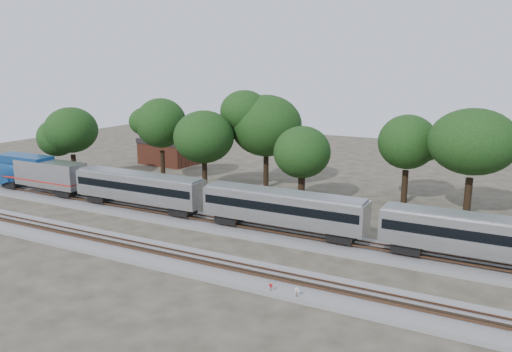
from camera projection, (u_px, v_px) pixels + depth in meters
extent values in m
plane|color=#383328|center=(239.00, 254.00, 45.23)|extent=(160.00, 160.00, 0.00)
cube|color=slate|center=(268.00, 233.00, 50.38)|extent=(160.00, 5.00, 0.40)
cube|color=brown|center=(265.00, 230.00, 49.66)|extent=(160.00, 0.08, 0.15)
cube|color=brown|center=(271.00, 226.00, 50.90)|extent=(160.00, 0.08, 0.15)
cube|color=slate|center=(215.00, 267.00, 41.73)|extent=(160.00, 5.00, 0.40)
cube|color=brown|center=(211.00, 265.00, 41.02)|extent=(160.00, 0.08, 0.15)
cube|color=brown|center=(220.00, 259.00, 42.26)|extent=(160.00, 0.08, 0.15)
cube|color=silver|center=(50.00, 174.00, 63.92)|extent=(10.25, 2.90, 3.19)
ellipsoid|color=navy|center=(13.00, 170.00, 67.31)|extent=(5.22, 3.02, 4.45)
cube|color=navy|center=(24.00, 159.00, 65.75)|extent=(8.22, 2.84, 0.97)
cube|color=black|center=(14.00, 163.00, 66.88)|extent=(0.43, 2.22, 1.27)
cube|color=maroon|center=(45.00, 179.00, 64.63)|extent=(12.57, 2.94, 0.17)
cube|color=black|center=(15.00, 183.00, 67.63)|extent=(2.51, 2.13, 0.87)
cube|color=black|center=(68.00, 191.00, 63.02)|extent=(2.51, 2.13, 0.87)
cube|color=silver|center=(139.00, 187.00, 57.31)|extent=(16.82, 2.90, 2.90)
cube|color=black|center=(139.00, 185.00, 57.25)|extent=(16.24, 2.95, 0.87)
cube|color=gray|center=(138.00, 174.00, 56.99)|extent=(16.43, 2.32, 0.34)
cube|color=black|center=(101.00, 197.00, 60.48)|extent=(2.51, 2.13, 0.87)
cube|color=black|center=(183.00, 210.00, 54.95)|extent=(2.51, 2.13, 0.87)
cube|color=silver|center=(283.00, 208.00, 49.05)|extent=(16.82, 2.90, 2.90)
cube|color=black|center=(283.00, 205.00, 48.99)|extent=(16.24, 2.95, 0.87)
cube|color=gray|center=(283.00, 193.00, 48.73)|extent=(16.43, 2.32, 0.34)
cube|color=black|center=(230.00, 217.00, 52.22)|extent=(2.51, 2.13, 0.87)
cube|color=black|center=(342.00, 235.00, 46.69)|extent=(2.51, 2.13, 0.87)
cube|color=silver|center=(485.00, 236.00, 40.78)|extent=(16.82, 2.90, 2.90)
cube|color=black|center=(485.00, 233.00, 40.72)|extent=(16.24, 2.95, 0.87)
cube|color=gray|center=(487.00, 219.00, 40.46)|extent=(16.43, 2.32, 0.34)
cube|color=black|center=(407.00, 246.00, 43.96)|extent=(2.51, 2.13, 0.87)
cylinder|color=#512D19|center=(271.00, 290.00, 36.87)|extent=(0.06, 0.06, 0.88)
cylinder|color=#B30C19|center=(271.00, 285.00, 36.78)|extent=(0.31, 0.10, 0.31)
cylinder|color=#512D19|center=(297.00, 295.00, 35.92)|extent=(0.07, 0.07, 1.00)
cylinder|color=silver|center=(297.00, 290.00, 35.82)|extent=(0.36, 0.08, 0.35)
cube|color=#512D19|center=(257.00, 287.00, 38.03)|extent=(0.56, 0.41, 0.30)
cube|color=brown|center=(170.00, 153.00, 86.73)|extent=(9.71, 7.21, 3.67)
cube|color=black|center=(169.00, 140.00, 86.24)|extent=(9.93, 7.43, 0.83)
cylinder|color=black|center=(74.00, 169.00, 72.32)|extent=(0.70, 0.70, 4.17)
ellipsoid|color=black|center=(71.00, 130.00, 71.10)|extent=(7.87, 7.87, 6.69)
cylinder|color=black|center=(163.00, 167.00, 72.54)|extent=(0.70, 0.70, 4.70)
ellipsoid|color=black|center=(161.00, 123.00, 71.16)|extent=(8.86, 8.86, 7.53)
cylinder|color=black|center=(205.00, 178.00, 66.91)|extent=(0.70, 0.70, 4.06)
ellipsoid|color=black|center=(204.00, 137.00, 65.73)|extent=(7.66, 7.66, 6.51)
cylinder|color=black|center=(266.00, 171.00, 69.44)|extent=(0.70, 0.70, 4.69)
ellipsoid|color=black|center=(266.00, 126.00, 68.07)|extent=(8.84, 8.84, 7.52)
cylinder|color=black|center=(301.00, 191.00, 60.96)|extent=(0.70, 0.70, 3.53)
ellipsoid|color=black|center=(302.00, 152.00, 59.93)|extent=(6.66, 6.66, 5.66)
cylinder|color=black|center=(405.00, 187.00, 61.60)|extent=(0.70, 0.70, 4.14)
ellipsoid|color=black|center=(407.00, 142.00, 60.39)|extent=(7.81, 7.81, 6.64)
cylinder|color=black|center=(468.00, 199.00, 55.00)|extent=(0.70, 0.70, 4.69)
ellipsoid|color=black|center=(473.00, 142.00, 53.63)|extent=(8.84, 8.84, 7.52)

